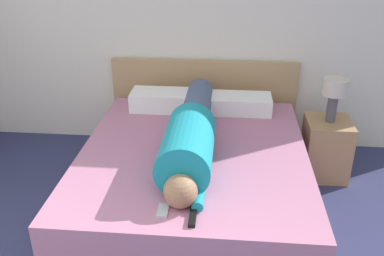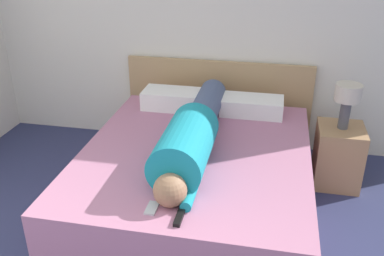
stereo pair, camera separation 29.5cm
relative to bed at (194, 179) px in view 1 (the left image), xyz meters
name	(u,v)px [view 1 (the left image)]	position (x,y,z in m)	size (l,w,h in m)	color
wall_back	(180,13)	(-0.24, 1.21, 1.04)	(5.27, 0.06, 2.60)	silver
bed	(194,179)	(0.00, 0.00, 0.00)	(1.68, 1.98, 0.52)	#B2708E
headboard	(204,103)	(0.00, 1.14, 0.18)	(1.80, 0.04, 0.87)	tan
nightstand	(326,148)	(1.12, 0.60, 0.00)	(0.38, 0.40, 0.52)	#A37A51
table_lamp	(334,92)	(1.12, 0.60, 0.53)	(0.21, 0.21, 0.38)	#4C4C51
person_lying	(191,135)	(-0.02, -0.05, 0.41)	(0.35, 1.75, 0.35)	#936B4C
pillow_near_headboard	(163,100)	(-0.35, 0.76, 0.34)	(0.57, 0.29, 0.16)	white
pillow_second	(241,104)	(0.35, 0.76, 0.33)	(0.54, 0.29, 0.15)	white
tv_remote	(193,218)	(0.07, -0.84, 0.27)	(0.04, 0.15, 0.02)	black
cell_phone	(163,210)	(-0.12, -0.77, 0.27)	(0.06, 0.13, 0.01)	#B2B7BC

